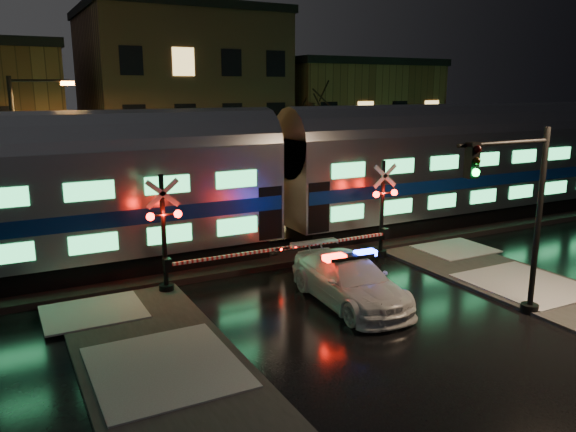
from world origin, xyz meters
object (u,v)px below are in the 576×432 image
(police_car, at_px, (349,280))
(crossing_signal_left, at_px, (175,245))
(crossing_signal_right, at_px, (376,219))
(traffic_light, at_px, (519,221))
(streetlight, at_px, (24,156))

(police_car, bearing_deg, crossing_signal_left, 145.39)
(crossing_signal_right, bearing_deg, traffic_light, -90.36)
(crossing_signal_right, bearing_deg, police_car, -135.74)
(crossing_signal_left, bearing_deg, streetlight, 121.38)
(crossing_signal_right, xyz_separation_m, traffic_light, (-0.04, -6.98, 1.41))
(traffic_light, height_order, streetlight, streetlight)
(police_car, distance_m, crossing_signal_left, 5.99)
(police_car, bearing_deg, traffic_light, -40.18)
(police_car, distance_m, traffic_light, 5.48)
(crossing_signal_right, relative_size, traffic_light, 0.99)
(crossing_signal_left, xyz_separation_m, streetlight, (-4.08, 6.69, 2.54))
(crossing_signal_right, bearing_deg, crossing_signal_left, 179.99)
(police_car, height_order, crossing_signal_left, crossing_signal_left)
(crossing_signal_right, height_order, crossing_signal_left, crossing_signal_left)
(police_car, xyz_separation_m, crossing_signal_left, (-4.71, 3.59, 0.93))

